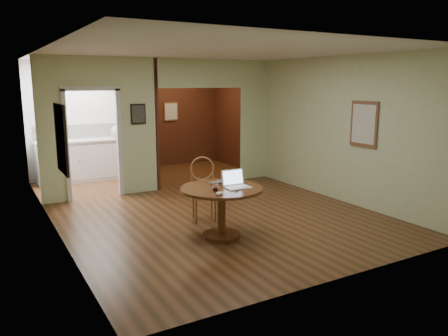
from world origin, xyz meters
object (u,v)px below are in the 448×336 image
dining_table (222,200)px  open_laptop (235,183)px  chair (203,185)px  closed_laptop (222,182)px

dining_table → open_laptop: size_ratio=3.33×
chair → open_laptop: 0.99m
open_laptop → closed_laptop: bearing=101.7°
chair → closed_laptop: 0.68m
open_laptop → closed_laptop: (-0.05, 0.30, -0.05)m
chair → closed_laptop: (-0.02, -0.66, 0.18)m
dining_table → closed_laptop: 0.33m
closed_laptop → open_laptop: bearing=-102.3°
dining_table → chair: chair is taller
open_laptop → chair: bearing=93.7°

